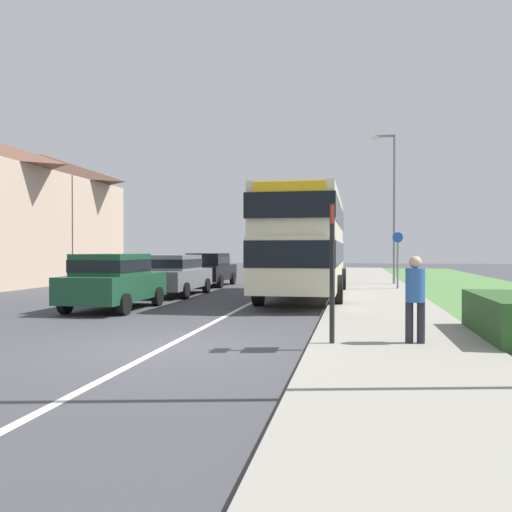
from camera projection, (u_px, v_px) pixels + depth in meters
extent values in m
plane|color=#424247|center=(163.00, 349.00, 9.45)|extent=(120.00, 120.00, 0.00)
cube|color=silver|center=(250.00, 303.00, 17.31)|extent=(0.14, 60.00, 0.01)
cube|color=gray|center=(384.00, 312.00, 14.57)|extent=(3.20, 68.00, 0.12)
cube|color=#2D5128|center=(509.00, 319.00, 10.05)|extent=(1.10, 3.27, 0.90)
cube|color=beige|center=(306.00, 262.00, 19.14)|extent=(2.50, 9.87, 1.65)
cube|color=beige|center=(306.00, 218.00, 19.12)|extent=(2.45, 9.67, 1.55)
cube|color=black|center=(306.00, 253.00, 19.14)|extent=(2.52, 9.92, 0.76)
cube|color=black|center=(306.00, 216.00, 19.12)|extent=(2.52, 9.92, 0.72)
cube|color=gold|center=(289.00, 190.00, 14.32)|extent=(2.00, 0.08, 0.44)
cylinder|color=black|center=(283.00, 280.00, 22.39)|extent=(0.30, 1.00, 1.00)
cylinder|color=black|center=(342.00, 280.00, 21.92)|extent=(0.30, 1.00, 1.00)
cylinder|color=black|center=(258.00, 290.00, 16.72)|extent=(0.30, 1.00, 1.00)
cylinder|color=black|center=(338.00, 291.00, 16.25)|extent=(0.30, 1.00, 1.00)
cube|color=#19472D|center=(114.00, 287.00, 15.57)|extent=(1.78, 3.96, 0.74)
cube|color=#19472D|center=(111.00, 264.00, 15.36)|extent=(1.56, 2.18, 0.61)
cube|color=black|center=(111.00, 265.00, 15.36)|extent=(1.60, 2.20, 0.34)
cylinder|color=black|center=(106.00, 295.00, 16.94)|extent=(0.20, 0.60, 0.60)
cylinder|color=black|center=(158.00, 296.00, 16.61)|extent=(0.20, 0.60, 0.60)
cylinder|color=black|center=(65.00, 303.00, 14.53)|extent=(0.20, 0.60, 0.60)
cylinder|color=black|center=(124.00, 304.00, 14.20)|extent=(0.20, 0.60, 0.60)
cube|color=slate|center=(176.00, 279.00, 20.39)|extent=(1.73, 4.43, 0.70)
cube|color=slate|center=(174.00, 262.00, 20.16)|extent=(1.52, 2.44, 0.57)
cube|color=black|center=(174.00, 263.00, 20.17)|extent=(1.55, 2.46, 0.32)
cylinder|color=black|center=(167.00, 285.00, 21.90)|extent=(0.20, 0.60, 0.60)
cylinder|color=black|center=(206.00, 286.00, 21.59)|extent=(0.20, 0.60, 0.60)
cylinder|color=black|center=(141.00, 290.00, 19.20)|extent=(0.20, 0.60, 0.60)
cylinder|color=black|center=(185.00, 291.00, 18.89)|extent=(0.20, 0.60, 0.60)
cube|color=black|center=(209.00, 272.00, 25.71)|extent=(1.80, 4.15, 0.71)
cube|color=black|center=(208.00, 259.00, 25.50)|extent=(1.58, 2.28, 0.58)
cube|color=black|center=(208.00, 260.00, 25.50)|extent=(1.62, 2.31, 0.33)
cylinder|color=black|center=(200.00, 278.00, 27.14)|extent=(0.20, 0.60, 0.60)
cylinder|color=black|center=(233.00, 278.00, 26.82)|extent=(0.20, 0.60, 0.60)
cylinder|color=black|center=(184.00, 281.00, 24.62)|extent=(0.20, 0.60, 0.60)
cylinder|color=black|center=(220.00, 282.00, 24.29)|extent=(0.20, 0.60, 0.60)
cylinder|color=#23232D|center=(409.00, 326.00, 9.35)|extent=(0.14, 0.14, 0.85)
cylinder|color=#23232D|center=(421.00, 326.00, 9.31)|extent=(0.14, 0.14, 0.85)
cylinder|color=#2D599E|center=(415.00, 285.00, 9.32)|extent=(0.34, 0.34, 0.60)
sphere|color=tan|center=(415.00, 262.00, 9.32)|extent=(0.22, 0.22, 0.22)
cylinder|color=black|center=(332.00, 277.00, 9.31)|extent=(0.09, 0.09, 2.60)
cube|color=red|center=(332.00, 215.00, 9.30)|extent=(0.04, 0.44, 0.32)
cube|color=black|center=(332.00, 263.00, 9.33)|extent=(0.06, 0.52, 0.68)
cylinder|color=slate|center=(398.00, 267.00, 22.34)|extent=(0.08, 0.08, 2.10)
cylinder|color=blue|center=(398.00, 237.00, 22.33)|extent=(0.44, 0.03, 0.44)
cylinder|color=slate|center=(394.00, 211.00, 25.44)|extent=(0.12, 0.12, 7.34)
cube|color=slate|center=(385.00, 136.00, 25.47)|extent=(0.90, 0.10, 0.10)
cube|color=silver|center=(375.00, 138.00, 25.56)|extent=(0.36, 0.20, 0.14)
cube|color=#C1A88E|center=(41.00, 232.00, 31.24)|extent=(7.65, 6.11, 5.69)
pyramid|color=#4C3328|center=(41.00, 169.00, 31.19)|extent=(7.65, 6.11, 1.77)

